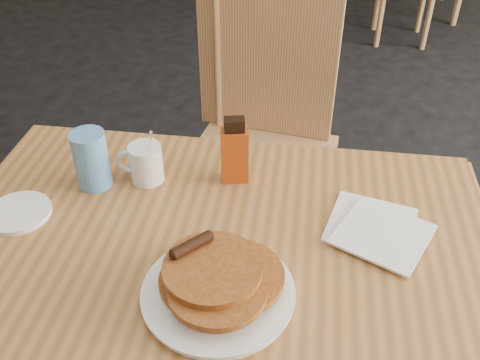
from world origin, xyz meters
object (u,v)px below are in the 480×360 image
object	(u,v)px
syrup_bottle	(235,152)
blue_tumbler	(92,160)
pancake_plate	(218,285)
main_table	(216,256)
chair_main_far	(262,120)
coffee_mug	(145,163)

from	to	relation	value
syrup_bottle	blue_tumbler	xyz separation A→B (m)	(-0.32, -0.07, -0.01)
pancake_plate	blue_tumbler	bearing A→B (deg)	139.66
main_table	pancake_plate	size ratio (longest dim) A/B	4.21
chair_main_far	coffee_mug	world-z (taller)	chair_main_far
syrup_bottle	chair_main_far	bearing A→B (deg)	76.16
main_table	chair_main_far	distance (m)	0.73
chair_main_far	syrup_bottle	distance (m)	0.55
pancake_plate	coffee_mug	bearing A→B (deg)	125.21
main_table	chair_main_far	bearing A→B (deg)	88.47
main_table	blue_tumbler	xyz separation A→B (m)	(-0.31, 0.15, 0.11)
syrup_bottle	main_table	bearing A→B (deg)	-104.51
pancake_plate	blue_tumbler	distance (m)	0.46
coffee_mug	main_table	bearing A→B (deg)	-57.18
coffee_mug	syrup_bottle	size ratio (longest dim) A/B	0.88
syrup_bottle	pancake_plate	bearing A→B (deg)	-98.54
chair_main_far	pancake_plate	xyz separation A→B (m)	(0.01, -0.87, 0.17)
pancake_plate	syrup_bottle	size ratio (longest dim) A/B	1.71
coffee_mug	syrup_bottle	xyz separation A→B (m)	(0.21, 0.03, 0.03)
pancake_plate	blue_tumbler	size ratio (longest dim) A/B	2.04
syrup_bottle	blue_tumbler	bearing A→B (deg)	179.18
main_table	syrup_bottle	size ratio (longest dim) A/B	7.21
chair_main_far	pancake_plate	size ratio (longest dim) A/B	3.58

